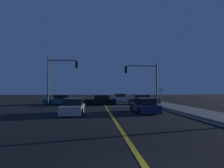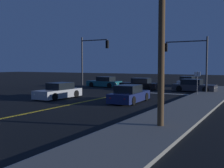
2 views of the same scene
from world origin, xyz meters
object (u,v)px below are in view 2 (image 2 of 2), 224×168
Objects in this scene: traffic_signal_near_right at (191,56)px; traffic_signal_far_left at (91,55)px; street_sign_corner at (197,79)px; car_parked_curb_silver at (59,92)px; car_distant_tail_charcoal at (194,86)px; car_lead_oncoming_black at (140,84)px; car_side_waiting_teal at (104,82)px; car_far_approaching_white at (188,82)px; car_mid_block_navy at (129,95)px.

traffic_signal_far_left reaches higher than traffic_signal_near_right.
street_sign_corner is at bearing -6.32° from traffic_signal_far_left.
car_distant_tail_charcoal is (8.75, 11.77, 0.00)m from car_parked_curb_silver.
street_sign_corner reaches higher than car_lead_oncoming_black.
car_side_waiting_teal is 0.97× the size of car_far_approaching_white.
car_mid_block_navy is 15.03m from car_side_waiting_teal.
street_sign_corner reaches higher than car_parked_curb_silver.
car_side_waiting_teal is (-9.25, 11.84, 0.00)m from car_mid_block_navy.
car_mid_block_navy is 7.87m from street_sign_corner.
car_far_approaching_white is (6.28, 19.27, 0.00)m from car_parked_curb_silver.
car_side_waiting_teal is at bearing 75.81° from car_lead_oncoming_black.
car_distant_tail_charcoal is 3.51m from traffic_signal_near_right.
car_mid_block_navy is 1.01× the size of car_parked_curb_silver.
traffic_signal_near_right reaches higher than car_side_waiting_teal.
traffic_signal_far_left is at bearing 173.68° from street_sign_corner.
car_side_waiting_teal is 11.67m from car_distant_tail_charcoal.
traffic_signal_far_left reaches higher than car_side_waiting_teal.
car_far_approaching_white is 14.03m from traffic_signal_far_left.
car_lead_oncoming_black is 8.69m from car_far_approaching_white.
street_sign_corner is at bearing -141.09° from car_parked_curb_silver.
car_parked_curb_silver is at bearing -108.91° from car_far_approaching_white.
car_distant_tail_charcoal is at bearing -93.64° from traffic_signal_near_right.
car_parked_curb_silver is 1.00× the size of car_distant_tail_charcoal.
car_side_waiting_teal is 12.19m from traffic_signal_near_right.
car_lead_oncoming_black is at bearing -116.04° from car_far_approaching_white.
street_sign_corner is at bearing 59.52° from car_mid_block_navy.
car_side_waiting_teal and car_distant_tail_charcoal have the same top height.
car_mid_block_navy and car_side_waiting_teal have the same top height.
car_mid_block_navy is at bearing -117.64° from street_sign_corner.
car_lead_oncoming_black is 0.98× the size of car_distant_tail_charcoal.
traffic_signal_near_right is at bearing 73.79° from car_mid_block_navy.
traffic_signal_far_left reaches higher than street_sign_corner.
street_sign_corner is (3.63, 6.93, 0.95)m from car_mid_block_navy.
car_lead_oncoming_black is 5.60m from car_side_waiting_teal.
traffic_signal_far_left reaches higher than car_far_approaching_white.
car_far_approaching_white is at bearing -74.86° from traffic_signal_near_right.
car_far_approaching_white is at bearing -106.57° from car_parked_curb_silver.
traffic_signal_far_left is at bearing -132.02° from car_far_approaching_white.
street_sign_corner is at bearing 19.46° from car_distant_tail_charcoal.
traffic_signal_near_right is at bearing -75.72° from car_far_approaching_white.
traffic_signal_near_right is at bearing -98.98° from car_side_waiting_teal.
car_side_waiting_teal is at bearing -144.66° from car_far_approaching_white.
car_side_waiting_teal is at bearing 125.15° from car_mid_block_navy.
street_sign_corner is (1.32, -2.80, -2.30)m from traffic_signal_near_right.
car_side_waiting_teal is at bearing -75.56° from car_parked_curb_silver.
car_distant_tail_charcoal is (11.64, -0.79, -0.00)m from car_side_waiting_teal.
car_parked_curb_silver and car_distant_tail_charcoal have the same top height.
car_parked_curb_silver is (-2.59, -11.41, 0.00)m from car_lead_oncoming_black.
car_mid_block_navy and car_parked_curb_silver have the same top height.
traffic_signal_far_left is (-11.33, -1.40, 0.25)m from traffic_signal_near_right.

